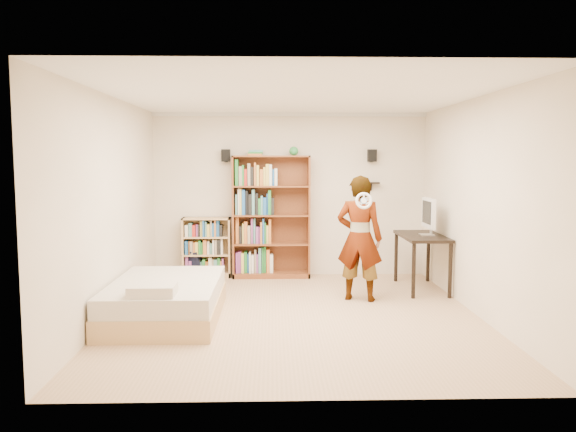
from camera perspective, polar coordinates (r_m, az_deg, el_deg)
name	(u,v)px	position (r m, az deg, el deg)	size (l,w,h in m)	color
ground	(296,315)	(7.10, 0.82, -10.03)	(4.50, 5.00, 0.01)	tan
room_shell	(296,174)	(6.83, 0.84, 4.34)	(4.52, 5.02, 2.71)	silver
crown_molding	(296,98)	(6.87, 0.85, 11.93)	(4.50, 5.00, 0.06)	silver
speaker_left	(226,155)	(9.26, -6.34, 6.13)	(0.14, 0.12, 0.20)	black
speaker_right	(372,156)	(9.37, 8.54, 6.10)	(0.14, 0.12, 0.20)	black
wall_shelf	(372,183)	(9.39, 8.49, 3.35)	(0.25, 0.16, 0.03)	black
tall_bookshelf	(271,217)	(9.19, -1.71, -0.09)	(1.26, 0.37, 2.00)	brown
low_bookshelf	(207,247)	(9.35, -8.25, -3.18)	(0.79, 0.30, 0.98)	tan
computer_desk	(421,262)	(8.62, 13.40, -4.58)	(0.60, 1.20, 0.82)	black
imac	(427,217)	(8.49, 13.95, -0.07)	(0.11, 0.55, 0.55)	silver
daybed	(166,295)	(7.04, -12.29, -7.85)	(1.29, 1.98, 0.58)	beige
person	(359,238)	(7.74, 7.27, -2.25)	(0.63, 0.41, 1.72)	black
wii_wheel	(364,201)	(7.37, 7.71, 1.55)	(0.22, 0.22, 0.04)	silver
navy_bag	(193,264)	(9.42, -9.60, -4.86)	(0.31, 0.20, 0.42)	black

